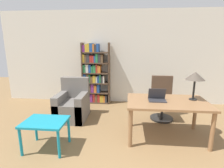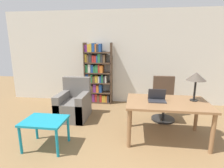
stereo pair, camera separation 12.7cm
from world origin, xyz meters
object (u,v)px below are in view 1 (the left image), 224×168
armchair (73,106)px  bookshelf (94,75)px  laptop (157,98)px  table_lamp (195,77)px  office_chair (162,99)px  desk (167,106)px  side_table_blue (45,125)px

armchair → bookshelf: 1.33m
laptop → table_lamp: size_ratio=0.60×
table_lamp → armchair: bearing=167.2°
office_chair → bookshelf: bearing=151.8°
table_lamp → office_chair: size_ratio=0.52×
desk → table_lamp: (0.49, 0.12, 0.53)m
laptop → bookshelf: size_ratio=0.18×
bookshelf → armchair: bearing=-104.2°
desk → table_lamp: table_lamp is taller
office_chair → laptop: bearing=-106.8°
bookshelf → office_chair: bearing=-28.2°
side_table_blue → armchair: bearing=87.8°
desk → office_chair: size_ratio=1.44×
laptop → side_table_blue: bearing=-162.7°
office_chair → side_table_blue: office_chair is taller
table_lamp → side_table_blue: 2.76m
table_lamp → office_chair: bearing=117.4°
side_table_blue → table_lamp: bearing=15.3°
armchair → bookshelf: size_ratio=0.53×
laptop → office_chair: 0.99m
side_table_blue → armchair: 1.29m
desk → office_chair: 0.93m
desk → table_lamp: size_ratio=2.77×
table_lamp → desk: bearing=-166.1°
table_lamp → side_table_blue: table_lamp is taller
office_chair → side_table_blue: size_ratio=1.46×
office_chair → bookshelf: size_ratio=0.56×
laptop → armchair: size_ratio=0.33×
desk → office_chair: bearing=84.5°
desk → bookshelf: (-1.73, 1.88, 0.21)m
desk → office_chair: office_chair is taller
table_lamp → side_table_blue: bearing=-164.7°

